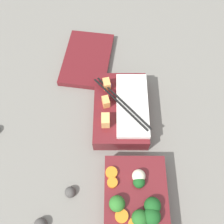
# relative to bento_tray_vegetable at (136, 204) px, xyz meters

# --- Properties ---
(ground_plane) EXTENTS (3.00, 3.00, 0.00)m
(ground_plane) POSITION_rel_bento_tray_vegetable_xyz_m (0.12, 0.03, -0.03)
(ground_plane) COLOR slate
(bento_tray_vegetable) EXTENTS (0.22, 0.14, 0.08)m
(bento_tray_vegetable) POSITION_rel_bento_tray_vegetable_xyz_m (0.00, 0.00, 0.00)
(bento_tray_vegetable) COLOR maroon
(bento_tray_vegetable) RESTS_ON ground_plane
(bento_tray_rice) EXTENTS (0.22, 0.15, 0.08)m
(bento_tray_rice) POSITION_rel_bento_tray_vegetable_xyz_m (0.25, 0.03, -0.00)
(bento_tray_rice) COLOR maroon
(bento_tray_rice) RESTS_ON ground_plane
(bento_lid) EXTENTS (0.23, 0.17, 0.02)m
(bento_lid) POSITION_rel_bento_tray_vegetable_xyz_m (0.44, 0.14, -0.02)
(bento_lid) COLOR maroon
(bento_lid) RESTS_ON ground_plane
(pebble_0) EXTENTS (0.03, 0.03, 0.03)m
(pebble_0) POSITION_rel_bento_tray_vegetable_xyz_m (0.03, 0.16, -0.02)
(pebble_0) COLOR #474442
(pebble_0) RESTS_ON ground_plane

